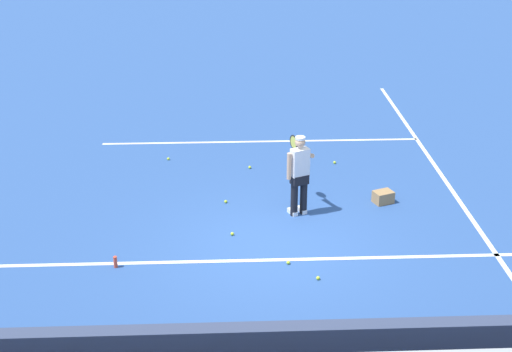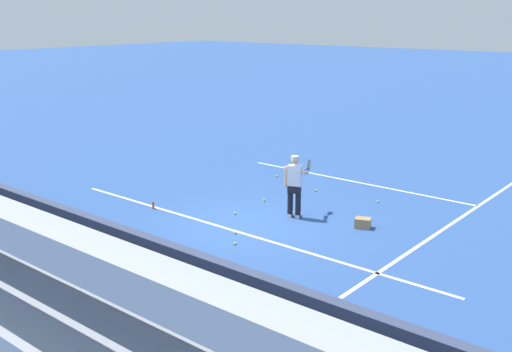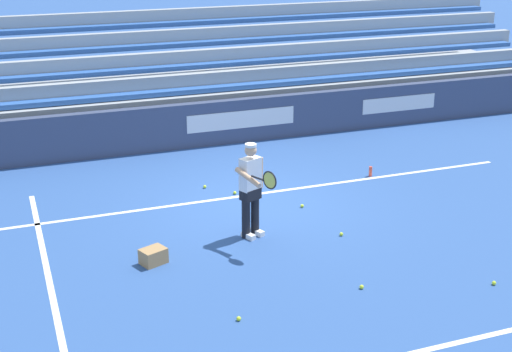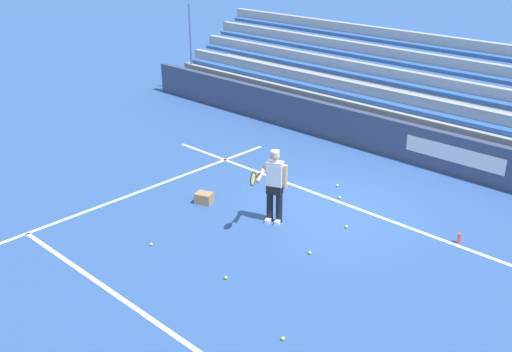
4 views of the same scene
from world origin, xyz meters
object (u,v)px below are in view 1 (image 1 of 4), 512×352
(tennis_ball_on_baseline, at_px, (288,262))
(tennis_ball_stray_back, at_px, (232,234))
(tennis_ball_midcourt, at_px, (226,201))
(tennis_ball_far_right, at_px, (335,162))
(tennis_ball_by_box, at_px, (250,167))
(tennis_ball_toward_net, at_px, (168,159))
(ball_box_cardboard, at_px, (383,197))
(water_bottle, at_px, (115,262))
(tennis_player, at_px, (299,174))
(tennis_ball_far_left, at_px, (318,278))

(tennis_ball_on_baseline, bearing_deg, tennis_ball_stray_back, 131.79)
(tennis_ball_midcourt, xyz_separation_m, tennis_ball_far_right, (2.65, 2.03, 0.00))
(tennis_ball_midcourt, xyz_separation_m, tennis_ball_by_box, (0.58, 1.83, 0.00))
(tennis_ball_toward_net, distance_m, tennis_ball_far_right, 4.06)
(ball_box_cardboard, bearing_deg, water_bottle, -155.75)
(tennis_player, distance_m, ball_box_cardboard, 2.07)
(tennis_ball_far_left, bearing_deg, tennis_ball_toward_net, 118.38)
(water_bottle, bearing_deg, tennis_ball_on_baseline, -0.48)
(tennis_ball_far_right, bearing_deg, tennis_ball_stray_back, -125.98)
(tennis_ball_on_baseline, bearing_deg, tennis_player, 79.40)
(ball_box_cardboard, xyz_separation_m, tennis_ball_on_baseline, (-2.25, -2.45, -0.10))
(tennis_player, relative_size, tennis_ball_far_right, 25.98)
(tennis_ball_stray_back, xyz_separation_m, tennis_ball_by_box, (0.46, 3.28, 0.00))
(water_bottle, bearing_deg, tennis_ball_toward_net, 83.08)
(tennis_player, bearing_deg, ball_box_cardboard, 13.11)
(tennis_ball_on_baseline, bearing_deg, tennis_ball_by_box, 97.07)
(tennis_ball_on_baseline, height_order, tennis_ball_far_right, same)
(tennis_ball_stray_back, bearing_deg, tennis_ball_far_left, -48.43)
(tennis_player, height_order, tennis_ball_on_baseline, tennis_player)
(ball_box_cardboard, relative_size, water_bottle, 1.82)
(tennis_player, xyz_separation_m, tennis_ball_toward_net, (-2.90, 3.00, -0.86))
(tennis_ball_by_box, bearing_deg, ball_box_cardboard, -34.98)
(tennis_ball_on_baseline, distance_m, tennis_ball_far_left, 0.73)
(tennis_ball_stray_back, height_order, tennis_ball_toward_net, same)
(tennis_ball_on_baseline, distance_m, tennis_ball_far_right, 4.85)
(tennis_ball_far_left, bearing_deg, tennis_ball_stray_back, 131.57)
(tennis_ball_midcourt, height_order, water_bottle, water_bottle)
(tennis_ball_toward_net, height_order, tennis_ball_far_left, same)
(tennis_ball_on_baseline, xyz_separation_m, tennis_ball_far_right, (1.52, 4.61, 0.00))
(water_bottle, bearing_deg, tennis_ball_stray_back, 27.44)
(tennis_ball_midcourt, distance_m, tennis_ball_on_baseline, 2.81)
(tennis_ball_midcourt, relative_size, tennis_ball_toward_net, 1.00)
(ball_box_cardboard, bearing_deg, tennis_ball_stray_back, -157.92)
(tennis_ball_on_baseline, xyz_separation_m, tennis_ball_toward_net, (-2.52, 5.01, 0.00))
(tennis_ball_midcourt, bearing_deg, tennis_ball_on_baseline, -66.32)
(tennis_ball_midcourt, relative_size, tennis_ball_stray_back, 1.00)
(tennis_ball_on_baseline, height_order, water_bottle, water_bottle)
(tennis_ball_midcourt, xyz_separation_m, water_bottle, (-2.00, -2.55, 0.08))
(tennis_ball_far_right, distance_m, water_bottle, 6.52)
(tennis_ball_by_box, relative_size, water_bottle, 0.30)
(ball_box_cardboard, bearing_deg, tennis_player, -166.89)
(tennis_ball_toward_net, bearing_deg, tennis_ball_by_box, -17.08)
(tennis_ball_on_baseline, relative_size, tennis_ball_by_box, 1.00)
(tennis_ball_stray_back, relative_size, water_bottle, 0.30)
(tennis_ball_midcourt, relative_size, tennis_ball_far_left, 1.00)
(tennis_player, distance_m, tennis_ball_far_left, 2.70)
(tennis_ball_stray_back, height_order, tennis_ball_far_left, same)
(tennis_ball_stray_back, bearing_deg, tennis_ball_midcourt, 94.77)
(tennis_player, relative_size, tennis_ball_by_box, 25.98)
(tennis_ball_far_left, xyz_separation_m, water_bottle, (-3.61, 0.57, 0.08))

